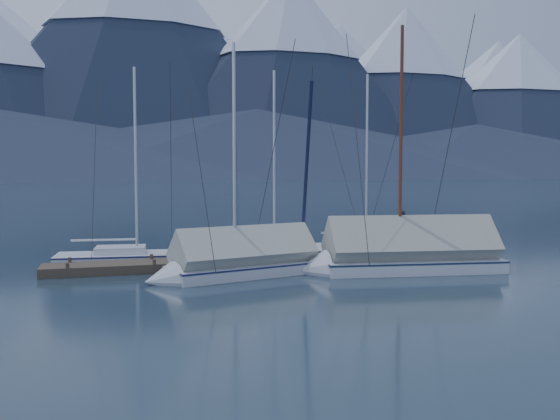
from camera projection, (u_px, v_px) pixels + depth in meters
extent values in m
plane|color=#15232F|center=(295.00, 273.00, 21.83)|extent=(1000.00, 1000.00, 0.00)
cone|color=#475675|center=(171.00, 82.00, 440.27)|extent=(330.00, 330.00, 140.00)
cone|color=silver|center=(170.00, 25.00, 437.54)|extent=(142.76, 142.76, 58.80)
cone|color=#475675|center=(339.00, 100.00, 494.20)|extent=(308.00, 308.00, 125.00)
cone|color=silver|center=(339.00, 56.00, 491.76)|extent=(133.24, 133.24, 52.50)
cone|color=#475675|center=(497.00, 109.00, 514.43)|extent=(286.00, 286.00, 115.00)
cone|color=silver|center=(498.00, 69.00, 512.18)|extent=(123.72, 123.72, 48.30)
cone|color=#192133|center=(137.00, 52.00, 317.11)|extent=(228.00, 228.00, 135.00)
cone|color=#192133|center=(291.00, 76.00, 321.10)|extent=(190.00, 190.00, 110.00)
cone|color=silver|center=(291.00, 15.00, 318.95)|extent=(82.19, 82.19, 46.20)
cone|color=#192133|center=(406.00, 93.00, 351.94)|extent=(182.40, 182.40, 100.00)
cone|color=silver|center=(407.00, 42.00, 349.98)|extent=(78.91, 78.91, 42.00)
cone|color=#192133|center=(518.00, 106.00, 368.47)|extent=(197.60, 197.60, 88.00)
cone|color=silver|center=(519.00, 64.00, 366.74)|extent=(85.48, 85.48, 36.96)
cone|color=#192133|center=(258.00, 144.00, 272.21)|extent=(390.00, 390.00, 32.00)
cone|color=#192133|center=(477.00, 151.00, 310.61)|extent=(364.00, 364.00, 28.00)
cube|color=#382D23|center=(280.00, 260.00, 23.73)|extent=(18.00, 1.50, 0.34)
cube|color=black|center=(126.00, 273.00, 22.07)|extent=(3.00, 1.30, 0.30)
cube|color=black|center=(280.00, 266.00, 23.75)|extent=(3.00, 1.30, 0.30)
cube|color=black|center=(414.00, 260.00, 25.42)|extent=(3.00, 1.30, 0.30)
cylinder|color=#382D23|center=(70.00, 262.00, 22.16)|extent=(0.12, 0.12, 0.35)
cylinder|color=#382D23|center=(67.00, 268.00, 20.82)|extent=(0.12, 0.12, 0.35)
cylinder|color=#382D23|center=(152.00, 259.00, 22.99)|extent=(0.12, 0.12, 0.35)
cylinder|color=#382D23|center=(154.00, 264.00, 21.65)|extent=(0.12, 0.12, 0.35)
cylinder|color=#382D23|center=(228.00, 256.00, 23.83)|extent=(0.12, 0.12, 0.35)
cylinder|color=#382D23|center=(235.00, 261.00, 22.49)|extent=(0.12, 0.12, 0.35)
cylinder|color=#382D23|center=(298.00, 253.00, 24.67)|extent=(0.12, 0.12, 0.35)
cylinder|color=#382D23|center=(309.00, 257.00, 23.33)|extent=(0.12, 0.12, 0.35)
cylinder|color=#382D23|center=(364.00, 250.00, 25.51)|extent=(0.12, 0.12, 0.35)
cylinder|color=#382D23|center=(379.00, 254.00, 24.16)|extent=(0.12, 0.12, 0.35)
cylinder|color=#382D23|center=(426.00, 248.00, 26.34)|extent=(0.12, 0.12, 0.35)
cylinder|color=#382D23|center=(444.00, 252.00, 25.00)|extent=(0.12, 0.12, 0.35)
cube|color=silver|center=(128.00, 261.00, 24.08)|extent=(5.77, 2.40, 0.62)
cube|color=silver|center=(128.00, 267.00, 24.10)|extent=(4.85, 1.48, 0.28)
cube|color=navy|center=(128.00, 254.00, 24.06)|extent=(5.82, 2.42, 0.06)
cone|color=silver|center=(207.00, 258.00, 24.68)|extent=(1.20, 1.89, 1.80)
cube|color=silver|center=(121.00, 250.00, 24.00)|extent=(2.08, 1.49, 0.28)
cylinder|color=#B2B7BF|center=(136.00, 161.00, 23.88)|extent=(0.11, 0.11, 7.48)
cylinder|color=#B2B7BF|center=(104.00, 240.00, 23.85)|extent=(2.52, 0.32, 0.08)
cylinder|color=#26262B|center=(171.00, 161.00, 24.14)|extent=(0.29, 2.82, 7.49)
cube|color=silver|center=(265.00, 256.00, 25.44)|extent=(5.92, 2.85, 0.62)
cube|color=silver|center=(265.00, 262.00, 25.46)|extent=(4.93, 1.87, 0.28)
cube|color=#171847|center=(265.00, 250.00, 25.42)|extent=(5.98, 2.88, 0.06)
cone|color=silver|center=(340.00, 255.00, 25.79)|extent=(1.34, 1.97, 1.82)
cube|color=silver|center=(259.00, 245.00, 25.38)|extent=(2.19, 1.65, 0.28)
cylinder|color=#B2B7BF|center=(274.00, 160.00, 25.21)|extent=(0.11, 0.11, 7.56)
cylinder|color=#B2B7BF|center=(243.00, 236.00, 25.28)|extent=(2.53, 0.53, 0.09)
cylinder|color=#26262B|center=(307.00, 160.00, 25.36)|extent=(0.52, 2.82, 7.57)
cube|color=silver|center=(360.00, 249.00, 27.53)|extent=(6.14, 3.69, 0.64)
cube|color=silver|center=(360.00, 255.00, 27.55)|extent=(5.03, 2.58, 0.29)
cube|color=navy|center=(360.00, 243.00, 27.51)|extent=(6.20, 3.73, 0.06)
cone|color=silver|center=(410.00, 244.00, 29.43)|extent=(1.60, 2.11, 1.86)
cube|color=silver|center=(355.00, 240.00, 27.33)|extent=(2.36, 1.94, 0.29)
cylinder|color=#B2B7BF|center=(367.00, 159.00, 27.47)|extent=(0.12, 0.12, 7.77)
cylinder|color=#B2B7BF|center=(344.00, 231.00, 26.92)|extent=(2.51, 0.91, 0.09)
cylinder|color=#26262B|center=(389.00, 159.00, 28.30)|extent=(0.95, 2.79, 7.77)
cube|color=silver|center=(410.00, 268.00, 22.25)|extent=(6.91, 3.24, 0.71)
cube|color=silver|center=(410.00, 276.00, 22.28)|extent=(5.78, 2.05, 0.32)
cube|color=#172845|center=(410.00, 260.00, 22.23)|extent=(6.98, 3.27, 0.06)
cone|color=silver|center=(311.00, 270.00, 21.70)|extent=(1.48, 2.41, 2.27)
cylinder|color=#592819|center=(401.00, 143.00, 21.88)|extent=(0.13, 0.13, 8.59)
cylinder|color=#592819|center=(438.00, 241.00, 22.35)|extent=(2.98, 0.50, 0.10)
cylinder|color=#26262B|center=(357.00, 143.00, 21.64)|extent=(0.48, 3.32, 8.60)
cube|color=gray|center=(410.00, 247.00, 22.20)|extent=(6.59, 3.24, 2.40)
cube|color=silver|center=(244.00, 272.00, 21.28)|extent=(5.76, 3.26, 0.64)
cube|color=silver|center=(244.00, 280.00, 21.30)|extent=(4.75, 2.21, 0.29)
cube|color=#191D4B|center=(244.00, 265.00, 21.26)|extent=(5.82, 3.30, 0.06)
cone|color=silver|center=(160.00, 281.00, 19.66)|extent=(1.51, 2.08, 1.87)
cylinder|color=#B2B7BF|center=(234.00, 155.00, 20.80)|extent=(0.12, 0.12, 7.78)
cylinder|color=#B2B7BF|center=(268.00, 246.00, 21.72)|extent=(2.39, 0.71, 0.09)
cylinder|color=#26262B|center=(198.00, 154.00, 20.10)|extent=(0.72, 2.66, 7.79)
cube|color=#9EA096|center=(244.00, 253.00, 21.24)|extent=(5.51, 3.23, 1.98)
imported|color=black|center=(402.00, 231.00, 25.28)|extent=(0.52, 0.70, 1.73)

